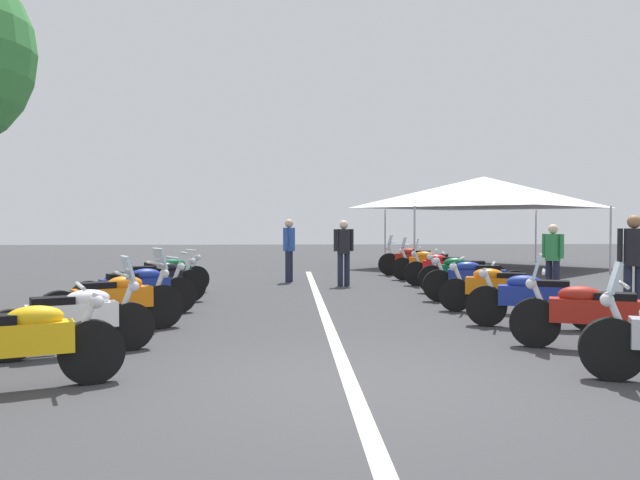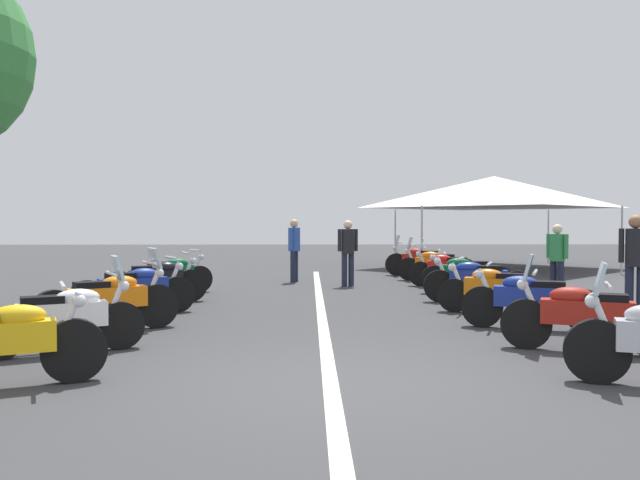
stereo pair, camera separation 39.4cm
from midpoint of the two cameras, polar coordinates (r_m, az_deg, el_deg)
name	(u,v)px [view 2 (the right image)]	position (r m, az deg, el deg)	size (l,w,h in m)	color
ground_plane	(331,386)	(6.58, 2.71, -12.60)	(80.00, 80.00, 0.00)	#38383A
lane_centre_stripe	(322,315)	(11.32, 1.15, -6.58)	(19.57, 0.16, 0.01)	beige
motorcycle_left_row_0	(0,342)	(6.97, -24.73, -8.10)	(0.99, 1.91, 1.00)	black
motorcycle_left_row_1	(65,317)	(8.51, -20.14, -6.32)	(1.06, 1.82, 1.19)	black
motorcycle_left_row_2	(109,300)	(9.99, -16.85, -5.01)	(1.27, 1.88, 1.22)	black
motorcycle_left_row_3	(135,289)	(11.64, -14.96, -4.15)	(1.19, 1.96, 1.00)	black
motorcycle_left_row_4	(157,280)	(13.29, -13.23, -3.42)	(0.95, 1.93, 1.01)	black
motorcycle_left_row_5	(170,274)	(14.91, -12.22, -2.92)	(1.16, 1.79, 0.99)	black
motorcycle_right_row_1	(584,315)	(8.80, 23.28, -6.03)	(0.99, 1.96, 1.21)	black
motorcycle_right_row_2	(531,299)	(10.35, 19.01, -4.93)	(0.97, 2.02, 0.99)	black
motorcycle_right_row_3	(496,289)	(11.87, 16.08, -4.11)	(1.01, 1.99, 0.98)	black
motorcycle_right_row_4	(477,280)	(13.43, 14.38, -3.38)	(0.75, 2.14, 1.00)	black
motorcycle_right_row_5	(466,274)	(14.95, 13.38, -2.89)	(0.75, 2.03, 1.00)	black
motorcycle_right_row_6	(447,268)	(16.59, 11.70, -2.42)	(0.77, 1.96, 1.20)	black
motorcycle_right_row_7	(436,264)	(18.04, 10.70, -2.08)	(0.93, 2.09, 1.20)	black
motorcycle_right_row_8	(421,260)	(19.63, 9.36, -1.74)	(0.92, 2.12, 1.22)	black
bystander_0	(348,248)	(16.31, 3.14, -0.67)	(0.32, 0.51, 1.65)	#1E2338
bystander_1	(557,255)	(14.92, 20.72, -1.21)	(0.46, 0.33, 1.56)	#1E2338
bystander_3	(294,245)	(17.44, -1.62, -0.46)	(0.50, 0.32, 1.68)	#1E2338
bystander_4	(635,257)	(12.31, 26.67, -1.34)	(0.32, 0.51, 1.73)	#1E2338
event_tent	(494,192)	(23.59, 15.42, 4.06)	(6.76, 6.76, 3.20)	white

